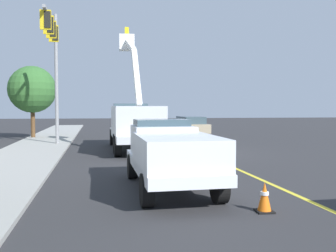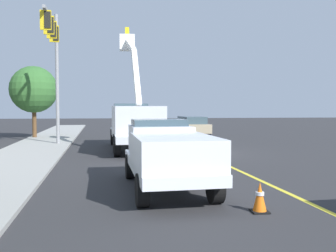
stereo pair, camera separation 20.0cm
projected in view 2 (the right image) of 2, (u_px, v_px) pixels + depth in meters
The scene contains 11 objects.
ground at pixel (201, 153), 19.48m from camera, with size 120.00×120.00×0.00m, color #2D2D30.
sidewalk_far_side at pixel (24, 156), 17.83m from camera, with size 60.00×3.60×0.12m, color #9E9E99.
lane_centre_stripe at pixel (201, 153), 19.48m from camera, with size 50.00×0.16×0.01m, color yellow.
utility_bucket_truck at pixel (134, 122), 21.22m from camera, with size 8.35×3.03×7.26m.
service_pickup_truck at pixel (167, 152), 10.95m from camera, with size 5.73×2.48×2.06m.
passing_minivan at pixel (192, 125), 29.83m from camera, with size 4.91×2.21×1.69m.
traffic_cone_leading at pixel (260, 197), 8.59m from camera, with size 0.40×0.40×0.72m.
traffic_cone_mid_front at pixel (184, 153), 16.63m from camera, with size 0.40×0.40×0.74m.
traffic_cone_mid_rear at pixel (159, 137), 25.68m from camera, with size 0.40×0.40×0.76m.
traffic_signal_mast at pixel (54, 49), 21.65m from camera, with size 5.46×0.80×8.36m.
street_tree_right at pixel (34, 90), 28.22m from camera, with size 3.61×3.61×5.62m.
Camera 2 is at (-19.03, 4.06, 2.49)m, focal length 39.06 mm.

